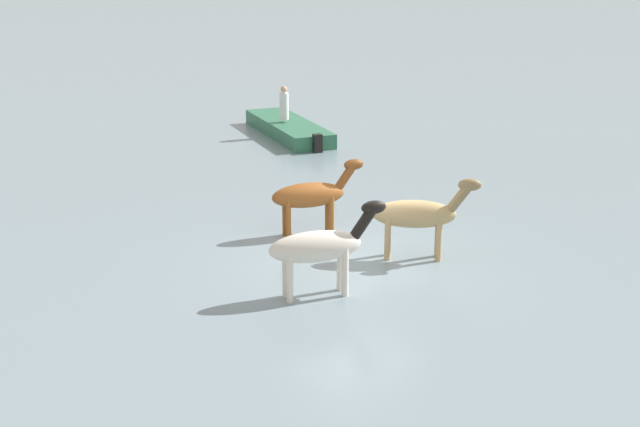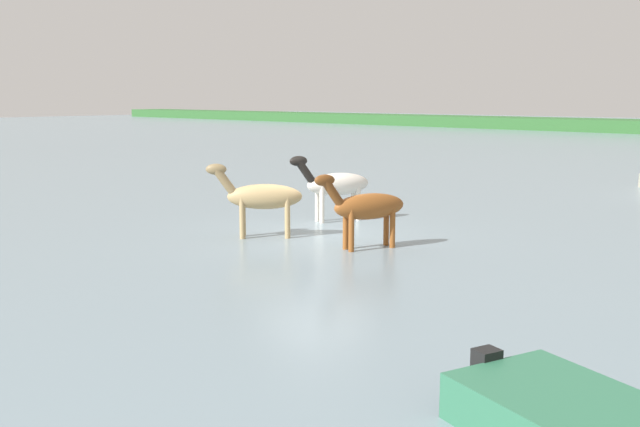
{
  "view_description": "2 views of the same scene",
  "coord_description": "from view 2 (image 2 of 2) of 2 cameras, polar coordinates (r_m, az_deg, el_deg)",
  "views": [
    {
      "loc": [
        -13.08,
        12.01,
        6.73
      ],
      "look_at": [
        0.29,
        0.72,
        1.15
      ],
      "focal_mm": 48.69,
      "sensor_mm": 36.0,
      "label": 1
    },
    {
      "loc": [
        12.07,
        -12.75,
        3.45
      ],
      "look_at": [
        0.96,
        -0.89,
        0.76
      ],
      "focal_mm": 39.9,
      "sensor_mm": 36.0,
      "label": 2
    }
  ],
  "objects": [
    {
      "name": "horse_mid_herd",
      "position": [
        19.74,
        1.24,
        2.33
      ],
      "size": [
        1.28,
        2.34,
        1.86
      ],
      "rotation": [
        0.0,
        0.0,
        4.31
      ],
      "color": "silver",
      "rests_on": "ground_plane"
    },
    {
      "name": "horse_dark_mare",
      "position": [
        17.48,
        -4.73,
        1.33
      ],
      "size": [
        1.9,
        1.94,
        1.83
      ],
      "rotation": [
        0.0,
        0.0,
        3.94
      ],
      "color": "tan",
      "rests_on": "ground_plane"
    },
    {
      "name": "ground_plane",
      "position": [
        17.89,
        -0.29,
        -1.72
      ],
      "size": [
        212.57,
        212.57,
        0.0
      ],
      "primitive_type": "plane",
      "color": "gray"
    },
    {
      "name": "horse_dun_straggler",
      "position": [
        16.14,
        3.73,
        0.53
      ],
      "size": [
        1.19,
        2.22,
        1.76
      ],
      "rotation": [
        0.0,
        0.0,
        4.32
      ],
      "color": "brown",
      "rests_on": "ground_plane"
    }
  ]
}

